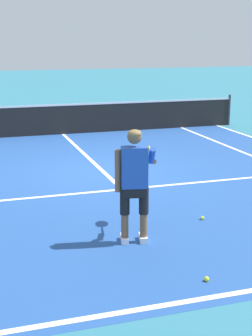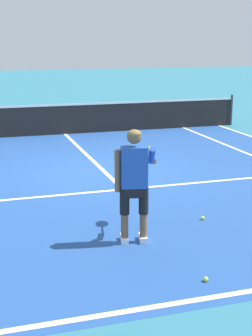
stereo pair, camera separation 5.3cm
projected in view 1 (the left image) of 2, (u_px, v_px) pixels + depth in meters
ground_plane at (104, 172)px, 11.46m from camera, size 80.00×80.00×0.00m
court_inner_surface at (109, 177)px, 11.00m from camera, size 10.98×11.30×0.00m
line_baseline at (234, 293)px, 5.97m from camera, size 10.98×0.10×0.01m
line_service at (122, 189)px, 10.12m from camera, size 8.23×0.10×0.01m
line_centre_service at (86, 155)px, 13.07m from camera, size 0.10×6.40×0.01m
tennis_net at (63, 119)px, 15.90m from camera, size 11.96×0.08×1.07m
tennis_player at (135, 178)px, 7.28m from camera, size 0.83×1.06×1.71m
tennis_ball_near_feet at (207, 279)px, 6.27m from camera, size 0.07×0.07×0.07m
tennis_ball_by_baseline at (202, 218)px, 8.42m from camera, size 0.07×0.07×0.07m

